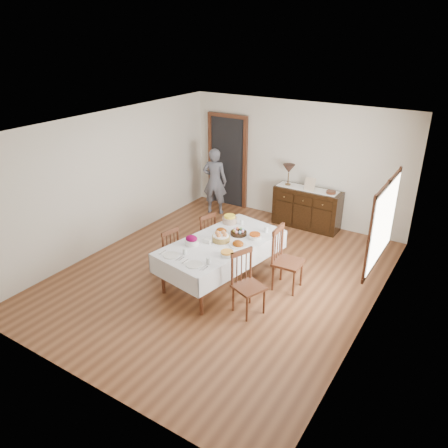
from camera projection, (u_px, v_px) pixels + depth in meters
The scene contains 26 objects.
ground at pixel (221, 275), 7.63m from camera, with size 6.00×6.00×0.00m, color brown.
room_shell at pixel (227, 178), 7.35m from camera, with size 5.02×6.02×2.65m.
dining_table at pixel (221, 246), 7.22m from camera, with size 1.47×2.33×0.75m.
chair_left_near at pixel (166, 252), 7.46m from camera, with size 0.44×0.44×0.91m.
chair_left_far at pixel (204, 235), 8.07m from camera, with size 0.47×0.47×0.90m.
chair_right_near at pixel (247, 282), 6.50m from camera, with size 0.53×0.53×0.98m.
chair_right_far at pixel (285, 258), 7.08m from camera, with size 0.47×0.47×1.07m.
sideboard at pixel (307, 208), 9.33m from camera, with size 1.42×0.52×0.85m.
person at pixel (215, 179), 9.88m from camera, with size 0.51×0.33×1.63m, color #555661.
bread_basket at pixel (221, 237), 7.17m from camera, with size 0.29×0.29×0.17m.
egg_basket at pixel (239, 233), 7.40m from camera, with size 0.28×0.28×0.11m.
ham_platter_a at pixel (221, 231), 7.46m from camera, with size 0.27×0.27×0.11m.
ham_platter_b at pixel (238, 244), 7.02m from camera, with size 0.27×0.27×0.11m.
beet_bowl at pixel (192, 240), 7.05m from camera, with size 0.22×0.22×0.16m.
carrot_bowl at pixel (255, 236), 7.27m from camera, with size 0.22×0.22×0.09m.
pineapple_bowl at pixel (230, 219), 7.83m from camera, with size 0.26×0.26×0.15m.
casserole_dish at pixel (227, 254), 6.72m from camera, with size 0.21×0.21×0.08m.
butter_dish at pixel (207, 241), 7.12m from camera, with size 0.15×0.11×0.07m.
setting_left at pixel (175, 254), 6.75m from camera, with size 0.44×0.31×0.10m.
setting_right at pixel (199, 263), 6.48m from camera, with size 0.44×0.31×0.10m.
glass_far_a at pixel (242, 222), 7.76m from camera, with size 0.06×0.06×0.10m.
glass_far_b at pixel (266, 229), 7.48m from camera, with size 0.07×0.07×0.11m.
runner at pixel (307, 189), 9.18m from camera, with size 1.30×0.35×0.01m.
table_lamp at pixel (289, 169), 9.25m from camera, with size 0.26×0.26×0.46m.
picture_frame at pixel (310, 184), 9.02m from camera, with size 0.22×0.08×0.28m.
deco_bowl at pixel (331, 192), 8.89m from camera, with size 0.20×0.20×0.06m.
Camera 1 is at (3.56, -5.53, 3.98)m, focal length 35.00 mm.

